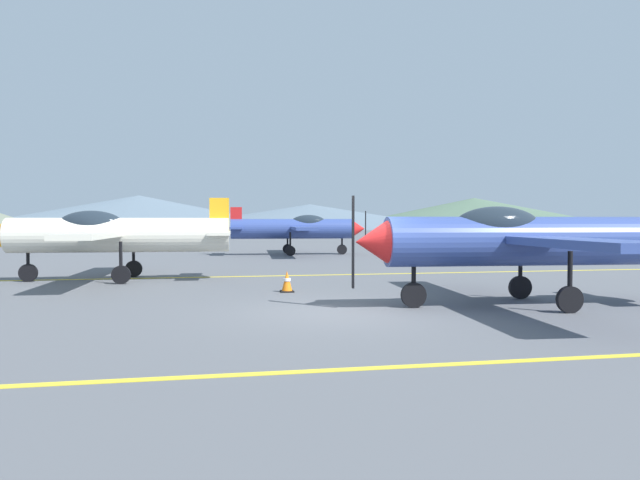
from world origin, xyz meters
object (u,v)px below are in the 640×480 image
object	(u,v)px
airplane_mid	(111,234)
airplane_far	(298,228)
traffic_cone_front	(287,282)
car_sedan	(465,241)
airplane_near	(523,239)

from	to	relation	value
airplane_mid	airplane_far	world-z (taller)	same
traffic_cone_front	airplane_far	bearing A→B (deg)	80.36
airplane_far	car_sedan	size ratio (longest dim) A/B	2.02
airplane_near	traffic_cone_front	distance (m)	6.22
traffic_cone_front	car_sedan	bearing A→B (deg)	50.38
airplane_near	airplane_far	xyz separation A→B (m)	(-2.07, 20.56, 0.00)
car_sedan	airplane_near	bearing A→B (deg)	-111.06
car_sedan	traffic_cone_front	xyz separation A→B (m)	(-11.82, -14.28, -0.56)
airplane_near	car_sedan	size ratio (longest dim) A/B	2.02
airplane_far	airplane_mid	bearing A→B (deg)	-122.08
airplane_near	traffic_cone_front	size ratio (longest dim) A/B	15.33
airplane_mid	traffic_cone_front	xyz separation A→B (m)	(5.21, -4.09, -1.24)
airplane_near	traffic_cone_front	bearing A→B (deg)	144.50
airplane_near	airplane_mid	distance (m)	12.71
airplane_near	traffic_cone_front	xyz separation A→B (m)	(-4.96, 3.54, -1.24)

